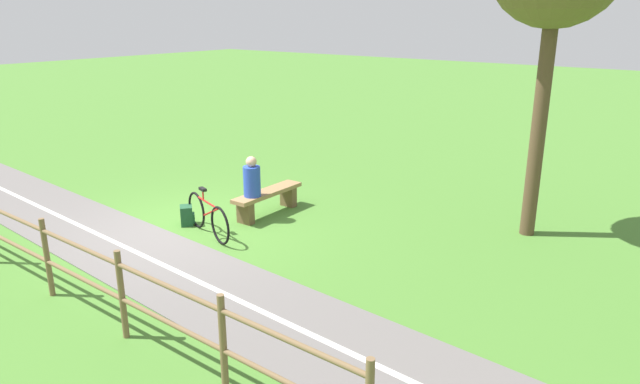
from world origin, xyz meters
The scene contains 8 objects.
ground_plane centered at (0.00, 0.00, 0.00)m, with size 80.00×80.00×0.00m, color #477A2D.
paved_path centered at (1.53, 4.00, 0.01)m, with size 1.92×36.00×0.02m, color #66605E.
path_centre_line centered at (1.53, 4.00, 0.02)m, with size 0.10×32.00×0.00m, color silver.
bench centered at (-1.57, 0.71, 0.35)m, with size 1.77×0.41×0.51m.
person_seated centered at (-1.12, 0.71, 0.86)m, with size 0.34×0.34×0.81m.
bicycle centered at (-0.03, 0.62, 0.37)m, with size 0.56×1.67×0.89m.
backpack centered at (-0.15, -0.14, 0.19)m, with size 0.36×0.37×0.38m.
fence_roadside centered at (2.99, 1.50, 0.70)m, with size 0.20×9.30×1.20m.
Camera 1 is at (6.62, 8.29, 3.97)m, focal length 32.14 mm.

